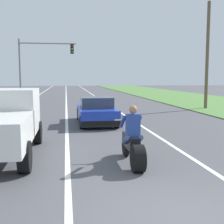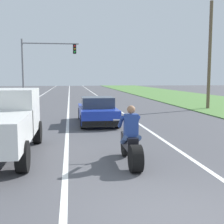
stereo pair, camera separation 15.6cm
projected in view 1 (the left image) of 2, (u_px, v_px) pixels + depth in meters
ground_plane at (179, 220)px, 4.92m from camera, size 160.00×160.00×0.00m
lane_stripe_left_solid at (21, 107)px, 23.73m from camera, size 0.14×120.00×0.01m
lane_stripe_right_solid at (110, 106)px, 24.82m from camera, size 0.14×120.00×0.01m
lane_stripe_centre_dashed at (66, 106)px, 24.27m from camera, size 0.14×120.00×0.01m
grass_verge_right at (223, 104)px, 26.35m from camera, size 10.00×120.00×0.06m
motorcycle_with_rider at (133, 144)px, 7.95m from camera, size 0.70×2.21×1.62m
sports_car_blue at (96, 111)px, 15.20m from camera, size 1.84×4.30×1.37m
pickup_truck_left_lane_white at (1, 120)px, 8.70m from camera, size 2.02×4.80×1.98m
traffic_light_mast_near at (38, 60)px, 28.55m from camera, size 5.46×0.34×6.00m
utility_pole_roadside at (207, 56)px, 21.90m from camera, size 0.24×0.24×7.83m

